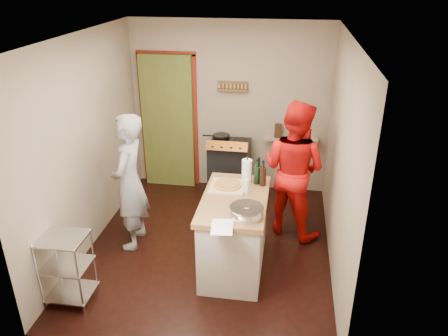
{
  "coord_description": "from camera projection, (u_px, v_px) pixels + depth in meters",
  "views": [
    {
      "loc": [
        0.9,
        -4.58,
        3.25
      ],
      "look_at": [
        0.19,
        0.0,
        1.11
      ],
      "focal_mm": 35.0,
      "sensor_mm": 36.0,
      "label": 1
    }
  ],
  "objects": [
    {
      "name": "floor",
      "position": [
        210.0,
        246.0,
        5.6
      ],
      "size": [
        3.5,
        3.5,
        0.0
      ],
      "primitive_type": "plane",
      "color": "black",
      "rests_on": "ground"
    },
    {
      "name": "back_wall",
      "position": [
        189.0,
        116.0,
        6.81
      ],
      "size": [
        3.0,
        0.44,
        2.6
      ],
      "color": "gray",
      "rests_on": "ground"
    },
    {
      "name": "left_wall",
      "position": [
        86.0,
        145.0,
        5.26
      ],
      "size": [
        0.04,
        3.5,
        2.6
      ],
      "primitive_type": "cube",
      "color": "gray",
      "rests_on": "ground"
    },
    {
      "name": "right_wall",
      "position": [
        341.0,
        160.0,
        4.84
      ],
      "size": [
        0.04,
        3.5,
        2.6
      ],
      "primitive_type": "cube",
      "color": "gray",
      "rests_on": "ground"
    },
    {
      "name": "ceiling",
      "position": [
        206.0,
        35.0,
        4.5
      ],
      "size": [
        3.0,
        3.5,
        0.02
      ],
      "primitive_type": "cube",
      "color": "white",
      "rests_on": "back_wall"
    },
    {
      "name": "stove",
      "position": [
        229.0,
        168.0,
        6.68
      ],
      "size": [
        0.6,
        0.63,
        1.0
      ],
      "color": "black",
      "rests_on": "ground"
    },
    {
      "name": "wire_shelving",
      "position": [
        67.0,
        266.0,
        4.52
      ],
      "size": [
        0.48,
        0.4,
        0.8
      ],
      "color": "silver",
      "rests_on": "ground"
    },
    {
      "name": "island",
      "position": [
        235.0,
        231.0,
        5.02
      ],
      "size": [
        0.72,
        1.38,
        1.23
      ],
      "color": "#B4A899",
      "rests_on": "ground"
    },
    {
      "name": "person_stripe",
      "position": [
        130.0,
        183.0,
        5.31
      ],
      "size": [
        0.44,
        0.65,
        1.73
      ],
      "primitive_type": "imported",
      "rotation": [
        0.0,
        0.0,
        -1.54
      ],
      "color": "#ACACB1",
      "rests_on": "ground"
    },
    {
      "name": "person_red",
      "position": [
        293.0,
        169.0,
        5.57
      ],
      "size": [
        1.1,
        1.02,
        1.8
      ],
      "primitive_type": "imported",
      "rotation": [
        0.0,
        0.0,
        2.63
      ],
      "color": "red",
      "rests_on": "ground"
    }
  ]
}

